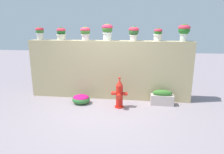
# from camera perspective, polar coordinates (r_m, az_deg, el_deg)

# --- Properties ---
(ground_plane) EXTENTS (24.00, 24.00, 0.00)m
(ground_plane) POSITION_cam_1_polar(r_m,az_deg,el_deg) (5.21, -2.89, -10.38)
(ground_plane) COLOR gray
(stone_wall) EXTENTS (4.81, 0.42, 1.74)m
(stone_wall) POSITION_cam_1_polar(r_m,az_deg,el_deg) (6.12, -0.86, 2.07)
(stone_wall) COLOR tan
(stone_wall) RESTS_ON ground
(potted_plant_0) EXTENTS (0.25, 0.25, 0.39)m
(potted_plant_0) POSITION_cam_1_polar(r_m,az_deg,el_deg) (6.62, -19.68, 11.87)
(potted_plant_0) COLOR silver
(potted_plant_0) RESTS_ON stone_wall
(potted_plant_1) EXTENTS (0.29, 0.29, 0.38)m
(potted_plant_1) POSITION_cam_1_polar(r_m,az_deg,el_deg) (6.35, -14.12, 11.96)
(potted_plant_1) COLOR beige
(potted_plant_1) RESTS_ON stone_wall
(potted_plant_2) EXTENTS (0.29, 0.29, 0.40)m
(potted_plant_2) POSITION_cam_1_polar(r_m,az_deg,el_deg) (6.09, -7.54, 12.44)
(potted_plant_2) COLOR silver
(potted_plant_2) RESTS_ON stone_wall
(potted_plant_3) EXTENTS (0.32, 0.32, 0.48)m
(potted_plant_3) POSITION_cam_1_polar(r_m,az_deg,el_deg) (6.02, -1.33, 13.06)
(potted_plant_3) COLOR silver
(potted_plant_3) RESTS_ON stone_wall
(potted_plant_4) EXTENTS (0.29, 0.29, 0.41)m
(potted_plant_4) POSITION_cam_1_polar(r_m,az_deg,el_deg) (5.90, 6.13, 12.55)
(potted_plant_4) COLOR silver
(potted_plant_4) RESTS_ON stone_wall
(potted_plant_5) EXTENTS (0.27, 0.27, 0.36)m
(potted_plant_5) POSITION_cam_1_polar(r_m,az_deg,el_deg) (5.95, 12.83, 11.79)
(potted_plant_5) COLOR silver
(potted_plant_5) RESTS_ON stone_wall
(potted_plant_6) EXTENTS (0.33, 0.33, 0.47)m
(potted_plant_6) POSITION_cam_1_polar(r_m,az_deg,el_deg) (6.04, 19.66, 12.36)
(potted_plant_6) COLOR silver
(potted_plant_6) RESTS_ON stone_wall
(fire_hydrant) EXTENTS (0.44, 0.36, 0.84)m
(fire_hydrant) POSITION_cam_1_polar(r_m,az_deg,el_deg) (5.46, 2.09, -4.82)
(fire_hydrant) COLOR red
(fire_hydrant) RESTS_ON ground
(flower_bush_left) EXTENTS (0.51, 0.46, 0.26)m
(flower_bush_left) POSITION_cam_1_polar(r_m,az_deg,el_deg) (5.89, -8.72, -6.09)
(flower_bush_left) COLOR #377937
(flower_bush_left) RESTS_ON ground
(planter_box) EXTENTS (0.63, 0.25, 0.44)m
(planter_box) POSITION_cam_1_polar(r_m,az_deg,el_deg) (5.87, 13.93, -5.67)
(planter_box) COLOR #BBACA2
(planter_box) RESTS_ON ground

